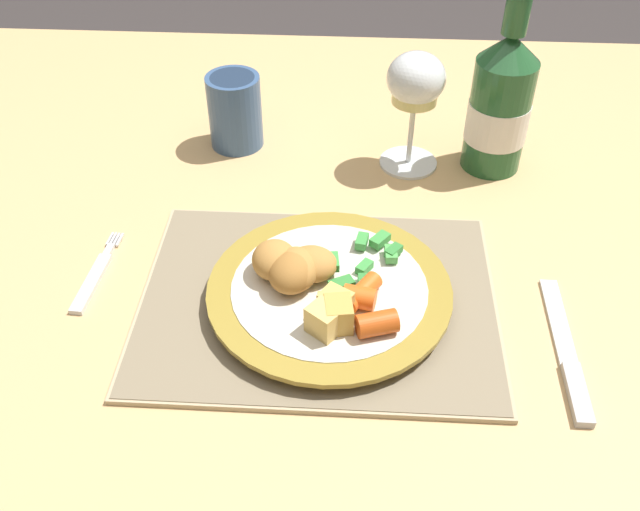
# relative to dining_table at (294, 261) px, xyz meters

# --- Properties ---
(dining_table) EXTENTS (1.34, 1.00, 0.74)m
(dining_table) POSITION_rel_dining_table_xyz_m (0.00, 0.00, 0.00)
(dining_table) COLOR tan
(dining_table) RESTS_ON ground
(placemat) EXTENTS (0.37, 0.29, 0.01)m
(placemat) POSITION_rel_dining_table_xyz_m (0.04, -0.16, 0.09)
(placemat) COLOR tan
(placemat) RESTS_ON dining_table
(dinner_plate) EXTENTS (0.25, 0.25, 0.02)m
(dinner_plate) POSITION_rel_dining_table_xyz_m (0.05, -0.16, 0.10)
(dinner_plate) COLOR silver
(dinner_plate) RESTS_ON placemat
(breaded_croquettes) EXTENTS (0.10, 0.08, 0.04)m
(breaded_croquettes) POSITION_rel_dining_table_xyz_m (0.01, -0.15, 0.13)
(breaded_croquettes) COLOR #A87033
(breaded_croquettes) RESTS_ON dinner_plate
(green_beans_pile) EXTENTS (0.08, 0.10, 0.02)m
(green_beans_pile) POSITION_rel_dining_table_xyz_m (0.09, -0.12, 0.12)
(green_beans_pile) COLOR #338438
(green_beans_pile) RESTS_ON dinner_plate
(glazed_carrots) EXTENTS (0.06, 0.09, 0.02)m
(glazed_carrots) POSITION_rel_dining_table_xyz_m (0.09, -0.19, 0.12)
(glazed_carrots) COLOR orange
(glazed_carrots) RESTS_ON dinner_plate
(fork) EXTENTS (0.02, 0.13, 0.01)m
(fork) POSITION_rel_dining_table_xyz_m (-0.20, -0.13, 0.09)
(fork) COLOR silver
(fork) RESTS_ON dining_table
(table_knife) EXTENTS (0.02, 0.19, 0.01)m
(table_knife) POSITION_rel_dining_table_xyz_m (0.29, -0.22, 0.09)
(table_knife) COLOR silver
(table_knife) RESTS_ON dining_table
(wine_glass) EXTENTS (0.08, 0.08, 0.16)m
(wine_glass) POSITION_rel_dining_table_xyz_m (0.14, 0.11, 0.20)
(wine_glass) COLOR silver
(wine_glass) RESTS_ON dining_table
(bottle) EXTENTS (0.08, 0.08, 0.26)m
(bottle) POSITION_rel_dining_table_xyz_m (0.25, 0.12, 0.17)
(bottle) COLOR #23562D
(bottle) RESTS_ON dining_table
(roast_potatoes) EXTENTS (0.05, 0.06, 0.03)m
(roast_potatoes) POSITION_rel_dining_table_xyz_m (0.06, -0.21, 0.12)
(roast_potatoes) COLOR #E5BC66
(roast_potatoes) RESTS_ON dinner_plate
(drinking_cup) EXTENTS (0.07, 0.07, 0.10)m
(drinking_cup) POSITION_rel_dining_table_xyz_m (-0.09, 0.15, 0.13)
(drinking_cup) COLOR #385684
(drinking_cup) RESTS_ON dining_table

